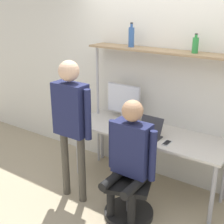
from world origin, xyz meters
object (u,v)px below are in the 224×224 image
monitor (123,101)px  person_standing (71,114)px  office_chair (130,193)px  person_seated (130,152)px  bottle_green (195,45)px  bottle_blue (131,37)px  laptop (149,132)px  cell_phone (167,143)px

monitor → person_standing: person_standing is taller
office_chair → person_standing: person_standing is taller
person_seated → bottle_green: size_ratio=6.46×
person_seated → bottle_green: bearing=69.9°
bottle_green → bottle_blue: bearing=-180.0°
laptop → cell_phone: bearing=-9.1°
office_chair → bottle_green: 1.80m
office_chair → bottle_blue: (-0.50, 0.80, 1.62)m
laptop → bottle_green: bottle_green is taller
bottle_green → office_chair: bearing=-111.9°
office_chair → monitor: bearing=127.3°
office_chair → bottle_green: bottle_green is taller
cell_phone → person_seated: bearing=-112.6°
monitor → laptop: 0.68m
office_chair → bottle_green: (0.32, 0.80, 1.58)m
laptop → office_chair: laptop is taller
office_chair → bottle_green: bearing=68.1°
monitor → person_standing: (-0.12, -0.91, 0.06)m
laptop → monitor: bearing=151.4°
person_standing → bottle_blue: (0.22, 0.92, 0.79)m
office_chair → person_seated: size_ratio=0.65×
cell_phone → office_chair: bearing=-115.9°
office_chair → person_seated: bearing=-72.5°
laptop → person_seated: size_ratio=0.21×
laptop → office_chair: (0.04, -0.48, -0.56)m
monitor → cell_phone: monitor is taller
laptop → office_chair: bearing=-85.7°
laptop → person_standing: 0.96m
monitor → office_chair: bearing=-52.7°
monitor → office_chair: (0.60, -0.79, -0.77)m
person_seated → person_standing: (-0.74, -0.08, 0.30)m
cell_phone → person_standing: (-0.94, -0.56, 0.33)m
laptop → bottle_green: size_ratio=1.34×
cell_phone → bottle_green: 1.14m
office_chair → person_standing: (-0.73, -0.12, 0.83)m
monitor → bottle_green: 1.23m
monitor → person_standing: 0.92m
office_chair → bottle_green: size_ratio=4.23×
cell_phone → bottle_blue: size_ratio=0.51×
person_seated → person_standing: 0.80m
cell_phone → person_seated: (-0.20, -0.48, 0.03)m
bottle_blue → bottle_green: 0.82m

